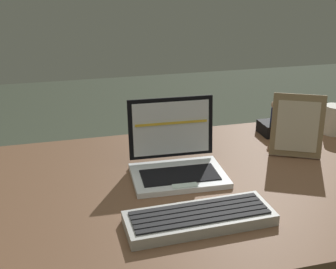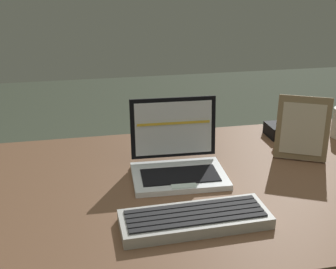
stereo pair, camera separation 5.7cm
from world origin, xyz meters
name	(u,v)px [view 1 (the left image)]	position (x,y,z in m)	size (l,w,h in m)	color
desk	(204,219)	(0.00, 0.00, 0.58)	(1.33, 0.79, 0.71)	brown
laptop_front	(176,160)	(-0.07, 0.06, 0.75)	(0.27, 0.21, 0.21)	silver
external_keyboard	(200,218)	(-0.08, -0.20, 0.72)	(0.35, 0.13, 0.03)	#BBBAB6
photo_frame	(297,126)	(0.33, 0.09, 0.81)	(0.16, 0.11, 0.20)	#89714F
figurine_stand	(273,128)	(0.35, 0.27, 0.73)	(0.09, 0.09, 0.04)	black
figurine	(275,111)	(0.35, 0.27, 0.79)	(0.03, 0.03, 0.08)	navy
coffee_mug	(335,120)	(0.56, 0.22, 0.76)	(0.11, 0.07, 0.10)	silver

